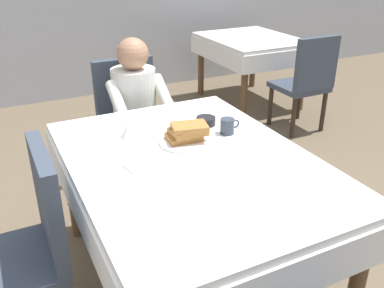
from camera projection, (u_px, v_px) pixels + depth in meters
The scene contains 16 objects.
ground_plane at pixel (192, 278), 2.33m from camera, with size 14.00×14.00×0.00m, color brown.
dining_table_main at pixel (192, 175), 2.05m from camera, with size 1.12×1.52×0.74m.
chair_diner at pixel (130, 116), 3.08m from camera, with size 0.44×0.45×0.93m.
diner_person at pixel (136, 105), 2.89m from camera, with size 0.40×0.43×1.12m.
chair_left_side at pixel (29, 240), 1.79m from camera, with size 0.45×0.44×0.93m.
plate_breakfast at pixel (186, 141), 2.17m from camera, with size 0.28×0.28×0.02m, color white.
breakfast_stack at pixel (187, 132), 2.15m from camera, with size 0.21×0.17×0.09m.
cup_coffee at pixel (228, 126), 2.26m from camera, with size 0.11×0.08×0.08m.
bowl_butter at pixel (206, 121), 2.38m from camera, with size 0.11×0.11×0.04m, color black.
syrup_pitcher at pixel (127, 131), 2.22m from camera, with size 0.08×0.08×0.07m.
fork_left_of_plate at pixel (153, 151), 2.08m from camera, with size 0.18×0.01×0.01m, color silver.
knife_right_of_plate at pixel (220, 137), 2.24m from camera, with size 0.20×0.01×0.01m, color silver.
spoon_near_edge at pixel (221, 172), 1.89m from camera, with size 0.15×0.01×0.01m, color silver.
napkin_folded at pixel (143, 164), 1.96m from camera, with size 0.17×0.12×0.01m, color white.
background_table_far at pixel (251, 48), 4.65m from camera, with size 0.92×1.12×0.74m.
background_chair_empty at pixel (307, 79), 3.92m from camera, with size 0.44×0.45×0.93m.
Camera 1 is at (-0.79, -1.60, 1.67)m, focal length 39.56 mm.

